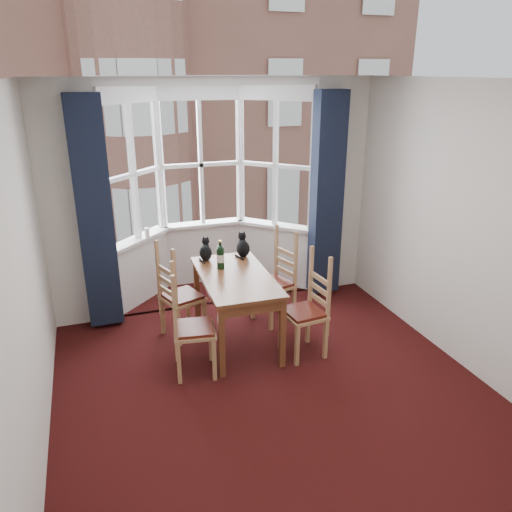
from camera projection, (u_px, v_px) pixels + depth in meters
name	position (u px, v px, depth m)	size (l,w,h in m)	color
floor	(281.00, 402.00, 4.58)	(4.50, 4.50, 0.00)	black
ceiling	(288.00, 79.00, 3.60)	(4.50, 4.50, 0.00)	white
wall_left	(19.00, 293.00, 3.49)	(4.50, 4.50, 0.00)	silver
wall_right	(481.00, 236.00, 4.70)	(4.50, 4.50, 0.00)	silver
wall_near	(483.00, 441.00, 2.10)	(4.00, 4.00, 0.00)	silver
wall_back_pier_left	(73.00, 209.00, 5.59)	(0.70, 0.12, 2.80)	silver
wall_back_pier_right	(337.00, 188.00, 6.58)	(0.70, 0.12, 2.80)	silver
bay_window	(206.00, 189.00, 6.53)	(2.76, 0.94, 2.80)	white
curtain_left	(95.00, 216.00, 5.51)	(0.38, 0.22, 2.60)	#161E33
curtain_right	(327.00, 196.00, 6.37)	(0.38, 0.22, 2.60)	#161E33
dining_table	(236.00, 284.00, 5.38)	(0.77, 1.38, 0.80)	brown
chair_left_near	(185.00, 331.00, 4.87)	(0.46, 0.48, 0.92)	tan
chair_left_far	(175.00, 300.00, 5.53)	(0.52, 0.53, 0.92)	tan
chair_right_near	(311.00, 312.00, 5.25)	(0.44, 0.46, 0.92)	tan
chair_right_far	(279.00, 283.00, 5.97)	(0.51, 0.52, 0.92)	tan
cat_left	(206.00, 251.00, 5.74)	(0.19, 0.23, 0.27)	black
cat_right	(243.00, 247.00, 5.86)	(0.18, 0.23, 0.30)	black
wine_bottle	(220.00, 256.00, 5.48)	(0.08, 0.08, 0.33)	black
candle_tall	(147.00, 233.00, 6.31)	(0.06, 0.06, 0.12)	white
street	(112.00, 203.00, 35.27)	(80.00, 80.00, 0.00)	#333335
tenement_building	(126.00, 111.00, 16.44)	(18.40, 7.80, 15.20)	#8F5B4A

